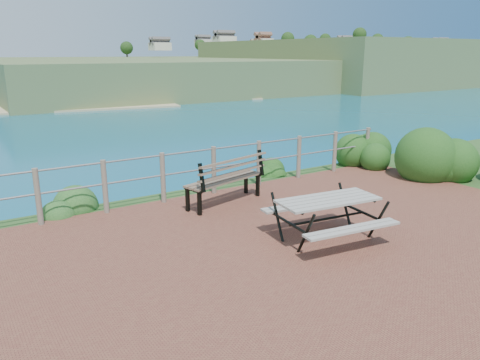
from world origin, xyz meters
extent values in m
cube|color=brown|center=(0.00, 0.00, 0.00)|extent=(10.00, 7.00, 0.12)
cylinder|color=#6B5B4C|center=(-3.45, 3.35, 0.52)|extent=(0.10, 0.10, 1.00)
cylinder|color=#6B5B4C|center=(-2.30, 3.35, 0.52)|extent=(0.10, 0.10, 1.00)
cylinder|color=#6B5B4C|center=(-1.15, 3.35, 0.52)|extent=(0.10, 0.10, 1.00)
cylinder|color=#6B5B4C|center=(0.00, 3.35, 0.52)|extent=(0.10, 0.10, 1.00)
cylinder|color=#6B5B4C|center=(1.15, 3.35, 0.52)|extent=(0.10, 0.10, 1.00)
cylinder|color=#6B5B4C|center=(2.30, 3.35, 0.52)|extent=(0.10, 0.10, 1.00)
cylinder|color=#6B5B4C|center=(3.45, 3.35, 0.52)|extent=(0.10, 0.10, 1.00)
cylinder|color=#6B5B4C|center=(4.60, 3.35, 0.52)|extent=(0.10, 0.10, 1.00)
cylinder|color=slate|center=(0.00, 3.35, 0.97)|extent=(9.40, 0.04, 0.04)
cylinder|color=slate|center=(0.00, 3.35, 0.57)|extent=(9.40, 0.04, 0.04)
cube|color=#486030|center=(140.00, 210.00, -6.00)|extent=(260.00, 180.00, 12.00)
cube|color=#486030|center=(200.00, 170.00, -2.00)|extent=(160.00, 120.00, 20.00)
cube|color=tan|center=(130.00, 125.00, -11.75)|extent=(209.53, 114.73, 0.50)
cube|color=gray|center=(0.23, 0.18, 0.68)|extent=(1.67, 0.86, 0.04)
cube|color=gray|center=(0.23, 0.18, 0.41)|extent=(1.62, 0.43, 0.04)
cube|color=gray|center=(0.23, 0.18, 0.41)|extent=(1.62, 0.43, 0.04)
cylinder|color=black|center=(0.23, 0.18, 0.37)|extent=(1.37, 0.21, 0.04)
cube|color=brown|center=(-0.18, 2.63, 0.50)|extent=(1.80, 0.85, 0.04)
cube|color=brown|center=(-0.18, 2.63, 0.81)|extent=(1.73, 0.56, 0.40)
cube|color=black|center=(-0.18, 2.63, 0.26)|extent=(0.07, 0.08, 0.48)
cube|color=black|center=(-0.18, 2.63, 0.26)|extent=(0.07, 0.08, 0.48)
cube|color=black|center=(-0.18, 2.63, 0.26)|extent=(0.07, 0.08, 0.48)
cube|color=black|center=(-0.18, 2.63, 0.26)|extent=(0.07, 0.08, 0.48)
ellipsoid|color=#173F13|center=(5.27, 1.77, 0.00)|extent=(1.48, 1.48, 2.10)
ellipsoid|color=#173F13|center=(4.69, 3.32, 0.00)|extent=(1.16, 1.16, 1.66)
ellipsoid|color=#1D4F1F|center=(-2.90, 3.75, 0.00)|extent=(0.86, 0.86, 0.64)
ellipsoid|color=#173F13|center=(2.05, 4.13, 0.00)|extent=(0.78, 0.78, 0.53)
camera|label=1|loc=(-4.69, -4.90, 2.90)|focal=35.00mm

